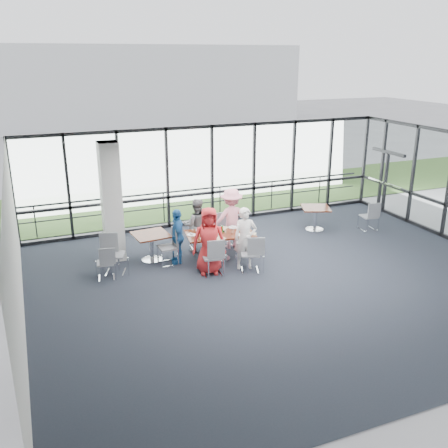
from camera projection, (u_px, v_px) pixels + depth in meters
name	position (u px, v px, depth m)	size (l,w,h in m)	color
floor	(285.00, 281.00, 12.28)	(12.00, 10.00, 0.02)	#212832
ceiling	(291.00, 152.00, 11.25)	(12.00, 10.00, 0.04)	silver
wall_left	(15.00, 256.00, 9.60)	(0.10, 10.00, 3.20)	silver
curtain_wall_back	(212.00, 175.00, 16.14)	(12.00, 0.10, 3.20)	white
exit_door	(385.00, 183.00, 17.38)	(0.12, 1.60, 2.10)	black
structural_column	(112.00, 202.00, 13.09)	(0.50, 0.50, 3.20)	silver
apron	(170.00, 187.00, 21.04)	(80.00, 70.00, 0.02)	gray
grass_strip	(185.00, 198.00, 19.28)	(80.00, 5.00, 0.01)	#3B5E26
hangar_main	(139.00, 84.00, 40.78)	(24.00, 10.00, 6.00)	silver
guard_rail	(206.00, 202.00, 17.02)	(0.06, 0.06, 12.00)	#2D2D33
main_table	(220.00, 238.00, 13.40)	(1.93, 1.24, 0.75)	#3B1D0E
side_table_left	(151.00, 238.00, 13.31)	(0.98, 0.98, 0.75)	#3B1D0E
side_table_right	(316.00, 211.00, 15.64)	(1.10, 1.10, 0.75)	#3B1D0E
diner_near_left	(209.00, 241.00, 12.47)	(0.84, 0.55, 1.73)	red
diner_near_right	(245.00, 239.00, 12.77)	(0.59, 0.43, 1.63)	white
diner_far_left	(197.00, 225.00, 13.89)	(0.75, 0.46, 1.53)	slate
diner_far_right	(231.00, 218.00, 14.14)	(1.13, 0.58, 1.74)	pink
diner_end	(177.00, 236.00, 13.16)	(0.87, 0.48, 1.49)	#225EA1
chair_main_nl	(212.00, 257.00, 12.49)	(0.47, 0.47, 0.95)	gray
chair_main_nr	(250.00, 254.00, 12.70)	(0.46, 0.46, 0.94)	gray
chair_main_fl	(199.00, 236.00, 14.13)	(0.40, 0.40, 0.83)	gray
chair_main_fr	(225.00, 231.00, 14.36)	(0.46, 0.46, 0.94)	gray
chair_main_end	(168.00, 247.00, 13.12)	(0.46, 0.46, 0.94)	gray
chair_spare_la	(105.00, 263.00, 12.28)	(0.41, 0.41, 0.84)	gray
chair_spare_lb	(114.00, 255.00, 12.55)	(0.49, 0.49, 1.00)	gray
chair_spare_r	(369.00, 216.00, 15.69)	(0.44, 0.44, 0.91)	gray
plate_nl	(205.00, 238.00, 12.94)	(0.26, 0.26, 0.01)	white
plate_nr	(242.00, 235.00, 13.19)	(0.26, 0.26, 0.01)	white
plate_fl	(201.00, 230.00, 13.53)	(0.27, 0.27, 0.01)	white
plate_fr	(233.00, 227.00, 13.77)	(0.26, 0.26, 0.01)	white
plate_end	(192.00, 235.00, 13.20)	(0.24, 0.24, 0.01)	white
tumbler_a	(212.00, 234.00, 13.03)	(0.08, 0.08, 0.15)	white
tumbler_b	(233.00, 232.00, 13.26)	(0.06, 0.06, 0.13)	white
tumbler_c	(221.00, 228.00, 13.55)	(0.07, 0.07, 0.13)	white
tumbler_d	(197.00, 235.00, 13.03)	(0.07, 0.07, 0.14)	white
menu_a	(219.00, 238.00, 12.95)	(0.32, 0.22, 0.00)	beige
menu_b	(251.00, 234.00, 13.31)	(0.27, 0.19, 0.00)	beige
menu_c	(223.00, 228.00, 13.74)	(0.31, 0.22, 0.00)	beige
condiment_caddy	(223.00, 231.00, 13.42)	(0.10, 0.07, 0.04)	black
ketchup_bottle	(221.00, 230.00, 13.33)	(0.06, 0.06, 0.18)	#B90C01
green_bottle	(222.00, 229.00, 13.33)	(0.05, 0.05, 0.20)	#1B6E20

